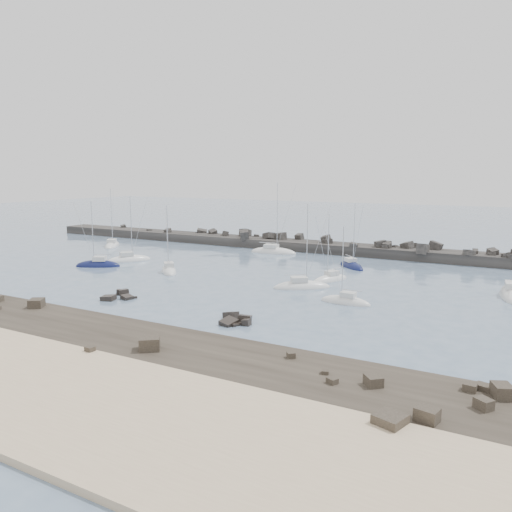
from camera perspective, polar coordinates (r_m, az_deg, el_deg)
The scene contains 14 objects.
ground at distance 68.82m, azimuth -7.42°, elevation -3.54°, with size 400.00×400.00×0.00m, color slate.
rock_shelf at distance 53.28m, azimuth -21.56°, elevation -8.00°, with size 140.00×12.00×1.90m.
rock_cluster_near at distance 64.84m, azimuth -15.38°, elevation -4.63°, with size 4.10×4.93×1.51m.
rock_cluster_far at distance 52.56m, azimuth -2.45°, elevation -7.47°, with size 4.07×3.95×1.60m.
breakwater at distance 104.16m, azimuth 1.98°, elevation 1.13°, with size 115.00×7.74×5.25m.
sailboat_0 at distance 110.28m, azimuth -16.11°, elevation 1.14°, with size 6.75×8.36×13.15m.
sailboat_1 at distance 87.11m, azimuth -17.61°, elevation -1.06°, with size 7.56×5.54×11.93m.
sailboat_2 at distance 91.00m, azimuth -14.32°, elevation -0.48°, with size 6.35×7.79×12.44m.
sailboat_3 at distance 97.14m, azimuth 1.99°, elevation 0.43°, with size 9.57×3.89×14.63m.
sailboat_4 at distance 79.67m, azimuth -9.92°, elevation -1.71°, with size 6.47×6.66×11.43m.
sailboat_5 at distance 72.91m, azimuth 8.48°, elevation -2.72°, with size 4.63×6.82×10.56m.
sailboat_6 at distance 67.91m, azimuth 5.24°, elevation -3.56°, with size 7.78×6.40×12.38m.
sailboat_7 at distance 84.09m, azimuth 10.85°, elevation -1.16°, with size 6.59×6.75×11.48m.
sailboat_8 at distance 60.85m, azimuth 10.20°, elevation -5.22°, with size 6.27×2.09×10.04m.
Camera 1 is at (39.72, -54.05, 15.41)m, focal length 35.00 mm.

